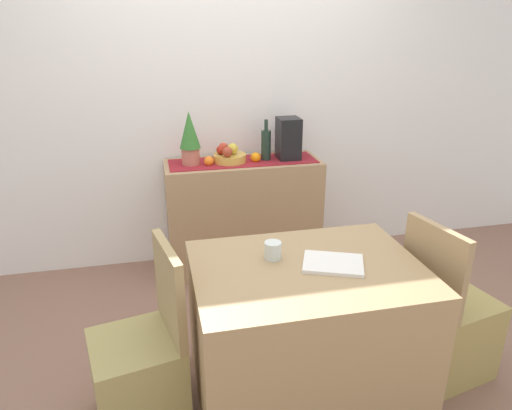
{
  "coord_description": "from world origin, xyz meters",
  "views": [
    {
      "loc": [
        -0.55,
        -2.35,
        1.81
      ],
      "look_at": [
        0.06,
        0.36,
        0.73
      ],
      "focal_mm": 32.74,
      "sensor_mm": 36.0,
      "label": 1
    }
  ],
  "objects_px": {
    "sideboard_console": "(244,215)",
    "potted_plant": "(190,137)",
    "fruit_bowl": "(230,158)",
    "chair_near_window": "(142,373)",
    "dining_table": "(305,332)",
    "coffee_cup": "(273,250)",
    "chair_by_corner": "(446,328)",
    "wine_bottle": "(266,145)",
    "coffee_maker": "(288,139)",
    "open_book": "(333,263)"
  },
  "relations": [
    {
      "from": "sideboard_console",
      "to": "potted_plant",
      "type": "xyz_separation_m",
      "value": [
        -0.38,
        0.0,
        0.63
      ]
    },
    {
      "from": "fruit_bowl",
      "to": "potted_plant",
      "type": "relative_size",
      "value": 0.62
    },
    {
      "from": "sideboard_console",
      "to": "chair_near_window",
      "type": "relative_size",
      "value": 1.28
    },
    {
      "from": "dining_table",
      "to": "coffee_cup",
      "type": "distance_m",
      "value": 0.45
    },
    {
      "from": "chair_near_window",
      "to": "chair_by_corner",
      "type": "height_order",
      "value": "same"
    },
    {
      "from": "wine_bottle",
      "to": "potted_plant",
      "type": "relative_size",
      "value": 0.79
    },
    {
      "from": "coffee_maker",
      "to": "open_book",
      "type": "distance_m",
      "value": 1.48
    },
    {
      "from": "dining_table",
      "to": "wine_bottle",
      "type": "bearing_deg",
      "value": 84.15
    },
    {
      "from": "wine_bottle",
      "to": "chair_by_corner",
      "type": "bearing_deg",
      "value": -65.22
    },
    {
      "from": "sideboard_console",
      "to": "chair_by_corner",
      "type": "distance_m",
      "value": 1.66
    },
    {
      "from": "coffee_maker",
      "to": "sideboard_console",
      "type": "bearing_deg",
      "value": 180.0
    },
    {
      "from": "sideboard_console",
      "to": "potted_plant",
      "type": "height_order",
      "value": "potted_plant"
    },
    {
      "from": "potted_plant",
      "to": "dining_table",
      "type": "xyz_separation_m",
      "value": [
        0.41,
        -1.43,
        -0.69
      ]
    },
    {
      "from": "sideboard_console",
      "to": "wine_bottle",
      "type": "xyz_separation_m",
      "value": [
        0.17,
        0.0,
        0.55
      ]
    },
    {
      "from": "potted_plant",
      "to": "wine_bottle",
      "type": "bearing_deg",
      "value": 0.0
    },
    {
      "from": "open_book",
      "to": "coffee_cup",
      "type": "relative_size",
      "value": 3.22
    },
    {
      "from": "dining_table",
      "to": "potted_plant",
      "type": "bearing_deg",
      "value": 106.01
    },
    {
      "from": "sideboard_console",
      "to": "fruit_bowl",
      "type": "bearing_deg",
      "value": 180.0
    },
    {
      "from": "coffee_maker",
      "to": "dining_table",
      "type": "relative_size",
      "value": 0.29
    },
    {
      "from": "potted_plant",
      "to": "chair_by_corner",
      "type": "height_order",
      "value": "potted_plant"
    },
    {
      "from": "coffee_maker",
      "to": "wine_bottle",
      "type": "bearing_deg",
      "value": 180.0
    },
    {
      "from": "wine_bottle",
      "to": "coffee_cup",
      "type": "distance_m",
      "value": 1.36
    },
    {
      "from": "potted_plant",
      "to": "coffee_cup",
      "type": "distance_m",
      "value": 1.37
    },
    {
      "from": "potted_plant",
      "to": "chair_by_corner",
      "type": "xyz_separation_m",
      "value": [
        1.22,
        -1.43,
        -0.79
      ]
    },
    {
      "from": "wine_bottle",
      "to": "dining_table",
      "type": "bearing_deg",
      "value": -95.85
    },
    {
      "from": "coffee_cup",
      "to": "dining_table",
      "type": "bearing_deg",
      "value": -39.01
    },
    {
      "from": "sideboard_console",
      "to": "chair_by_corner",
      "type": "height_order",
      "value": "chair_by_corner"
    },
    {
      "from": "wine_bottle",
      "to": "coffee_maker",
      "type": "height_order",
      "value": "coffee_maker"
    },
    {
      "from": "chair_by_corner",
      "to": "dining_table",
      "type": "bearing_deg",
      "value": 179.76
    },
    {
      "from": "sideboard_console",
      "to": "chair_near_window",
      "type": "xyz_separation_m",
      "value": [
        -0.78,
        -1.42,
        -0.16
      ]
    },
    {
      "from": "fruit_bowl",
      "to": "coffee_cup",
      "type": "height_order",
      "value": "fruit_bowl"
    },
    {
      "from": "potted_plant",
      "to": "dining_table",
      "type": "bearing_deg",
      "value": -73.99
    },
    {
      "from": "sideboard_console",
      "to": "dining_table",
      "type": "bearing_deg",
      "value": -88.91
    },
    {
      "from": "sideboard_console",
      "to": "dining_table",
      "type": "relative_size",
      "value": 1.06
    },
    {
      "from": "sideboard_console",
      "to": "fruit_bowl",
      "type": "xyz_separation_m",
      "value": [
        -0.1,
        0.0,
        0.46
      ]
    },
    {
      "from": "dining_table",
      "to": "open_book",
      "type": "distance_m",
      "value": 0.4
    },
    {
      "from": "wine_bottle",
      "to": "coffee_maker",
      "type": "distance_m",
      "value": 0.18
    },
    {
      "from": "fruit_bowl",
      "to": "dining_table",
      "type": "bearing_deg",
      "value": -84.9
    },
    {
      "from": "potted_plant",
      "to": "coffee_cup",
      "type": "relative_size",
      "value": 4.44
    },
    {
      "from": "potted_plant",
      "to": "open_book",
      "type": "xyz_separation_m",
      "value": [
        0.53,
        -1.44,
        -0.31
      ]
    },
    {
      "from": "open_book",
      "to": "chair_near_window",
      "type": "xyz_separation_m",
      "value": [
        -0.93,
        0.02,
        -0.48
      ]
    },
    {
      "from": "fruit_bowl",
      "to": "coffee_maker",
      "type": "xyz_separation_m",
      "value": [
        0.44,
        0.0,
        0.12
      ]
    },
    {
      "from": "fruit_bowl",
      "to": "wine_bottle",
      "type": "distance_m",
      "value": 0.29
    },
    {
      "from": "dining_table",
      "to": "chair_by_corner",
      "type": "relative_size",
      "value": 1.21
    },
    {
      "from": "fruit_bowl",
      "to": "dining_table",
      "type": "xyz_separation_m",
      "value": [
        0.13,
        -1.43,
        -0.52
      ]
    },
    {
      "from": "open_book",
      "to": "sideboard_console",
      "type": "bearing_deg",
      "value": 117.95
    },
    {
      "from": "wine_bottle",
      "to": "coffee_maker",
      "type": "xyz_separation_m",
      "value": [
        0.17,
        0.0,
        0.04
      ]
    },
    {
      "from": "coffee_maker",
      "to": "potted_plant",
      "type": "xyz_separation_m",
      "value": [
        -0.73,
        0.0,
        0.05
      ]
    },
    {
      "from": "fruit_bowl",
      "to": "potted_plant",
      "type": "height_order",
      "value": "potted_plant"
    },
    {
      "from": "sideboard_console",
      "to": "open_book",
      "type": "bearing_deg",
      "value": -84.18
    }
  ]
}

